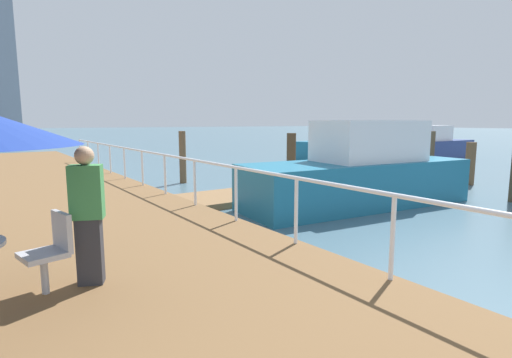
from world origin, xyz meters
The scene contains 12 objects.
ground_plane centered at (0.00, 20.00, 0.00)m, with size 300.00×300.00×0.00m, color #476675.
floating_dock centered at (3.82, 10.89, 0.09)m, with size 14.65×2.00×0.18m, color olive.
boardwalk_railing centered at (-3.15, 8.27, 1.25)m, with size 0.06×26.83×1.08m.
dock_piling_0 centered at (7.69, 8.38, 0.79)m, with size 0.35×0.35×1.58m, color brown.
dock_piling_1 centered at (-0.86, 14.85, 0.99)m, with size 0.26×0.26×1.97m, color brown.
dock_piling_2 centered at (5.28, 8.54, 1.00)m, with size 0.30×0.30×2.01m, color brown.
dock_piling_5 centered at (2.48, 12.44, 0.95)m, with size 0.35×0.35×1.90m, color #473826.
moored_boat_1 centered at (15.53, 14.27, 0.80)m, with size 5.29×1.49×2.11m.
moored_boat_2 centered at (11.46, 18.84, 0.76)m, with size 6.06×3.20×1.96m.
moored_boat_3 centered at (1.45, 8.24, 0.90)m, with size 6.87×2.88×2.35m.
cafe_chair_0 centered at (-6.58, 5.80, 0.93)m, with size 0.55×0.53×0.90m.
pedestrian_1 centered at (-6.19, 5.79, 1.25)m, with size 0.42×0.35×1.64m.
Camera 1 is at (-7.17, 0.94, 2.32)m, focal length 27.87 mm.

